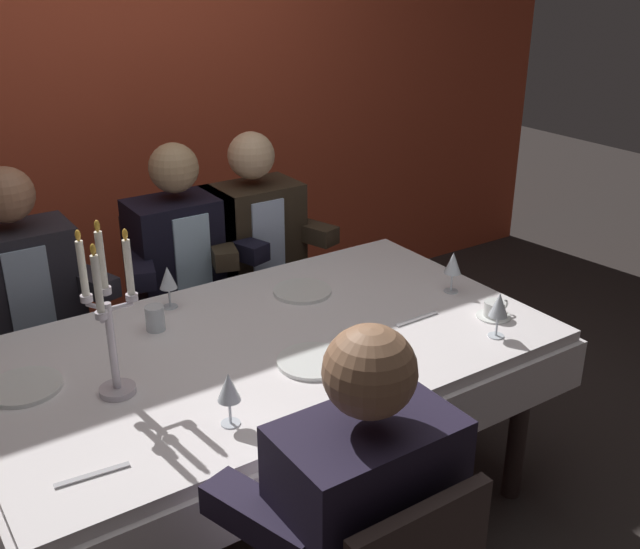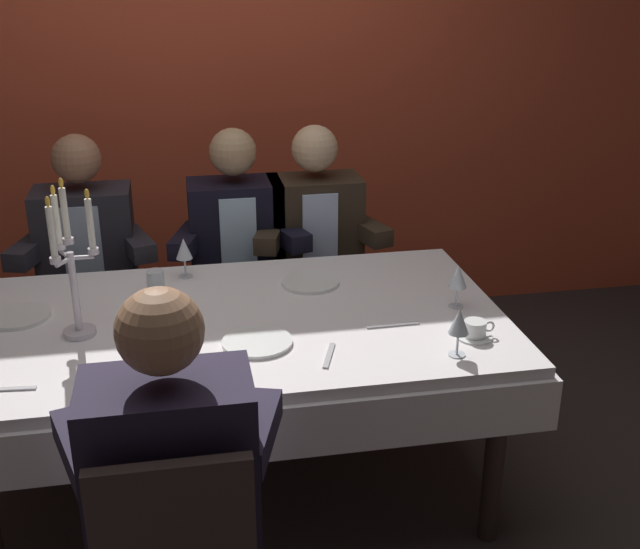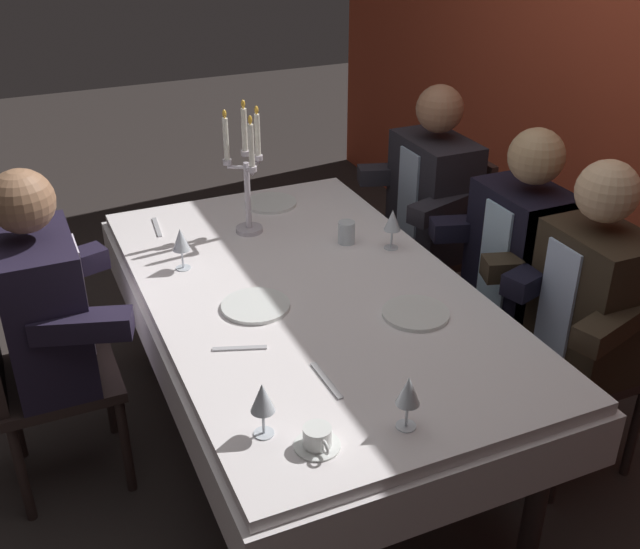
% 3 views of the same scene
% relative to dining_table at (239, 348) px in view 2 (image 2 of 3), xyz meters
% --- Properties ---
extents(ground_plane, '(12.00, 12.00, 0.00)m').
position_rel_dining_table_xyz_m(ground_plane, '(0.00, 0.00, -0.62)').
color(ground_plane, '#312A28').
extents(back_wall, '(6.00, 0.12, 2.70)m').
position_rel_dining_table_xyz_m(back_wall, '(0.00, 1.66, 0.73)').
color(back_wall, '#C4472B').
rests_on(back_wall, ground_plane).
extents(dining_table, '(1.94, 1.14, 0.74)m').
position_rel_dining_table_xyz_m(dining_table, '(0.00, 0.00, 0.00)').
color(dining_table, white).
rests_on(dining_table, ground_plane).
extents(candelabra, '(0.15, 0.17, 0.55)m').
position_rel_dining_table_xyz_m(candelabra, '(-0.54, -0.03, 0.36)').
color(candelabra, silver).
rests_on(candelabra, dining_table).
extents(dinner_plate_0, '(0.23, 0.23, 0.01)m').
position_rel_dining_table_xyz_m(dinner_plate_0, '(0.31, 0.26, 0.13)').
color(dinner_plate_0, white).
rests_on(dinner_plate_0, dining_table).
extents(dinner_plate_1, '(0.24, 0.24, 0.01)m').
position_rel_dining_table_xyz_m(dinner_plate_1, '(0.05, -0.21, 0.13)').
color(dinner_plate_1, white).
rests_on(dinner_plate_1, dining_table).
extents(dinner_plate_2, '(0.23, 0.23, 0.01)m').
position_rel_dining_table_xyz_m(dinner_plate_2, '(-0.77, 0.15, 0.13)').
color(dinner_plate_2, white).
rests_on(dinner_plate_2, dining_table).
extents(wine_glass_0, '(0.07, 0.07, 0.16)m').
position_rel_dining_table_xyz_m(wine_glass_0, '(0.80, -0.05, 0.24)').
color(wine_glass_0, silver).
rests_on(wine_glass_0, dining_table).
extents(wine_glass_1, '(0.07, 0.07, 0.16)m').
position_rel_dining_table_xyz_m(wine_glass_1, '(0.67, -0.41, 0.24)').
color(wine_glass_1, silver).
rests_on(wine_glass_1, dining_table).
extents(wine_glass_2, '(0.07, 0.07, 0.16)m').
position_rel_dining_table_xyz_m(wine_glass_2, '(-0.17, 0.43, 0.24)').
color(wine_glass_2, silver).
rests_on(wine_glass_2, dining_table).
extents(wine_glass_3, '(0.07, 0.07, 0.16)m').
position_rel_dining_table_xyz_m(wine_glass_3, '(-0.33, -0.37, 0.24)').
color(wine_glass_3, silver).
rests_on(wine_glass_3, dining_table).
extents(water_tumbler_0, '(0.07, 0.07, 0.09)m').
position_rel_dining_table_xyz_m(water_tumbler_0, '(-0.29, 0.29, 0.16)').
color(water_tumbler_0, silver).
rests_on(water_tumbler_0, dining_table).
extents(coffee_cup_0, '(0.13, 0.12, 0.06)m').
position_rel_dining_table_xyz_m(coffee_cup_0, '(0.78, -0.30, 0.15)').
color(coffee_cup_0, white).
rests_on(coffee_cup_0, dining_table).
extents(knife_0, '(0.19, 0.04, 0.01)m').
position_rel_dining_table_xyz_m(knife_0, '(-0.73, -0.38, 0.12)').
color(knife_0, '#B7B7BC').
rests_on(knife_0, dining_table).
extents(spoon_1, '(0.07, 0.17, 0.01)m').
position_rel_dining_table_xyz_m(spoon_1, '(0.26, -0.34, 0.12)').
color(spoon_1, '#B7B7BC').
rests_on(spoon_1, dining_table).
extents(knife_2, '(0.19, 0.02, 0.01)m').
position_rel_dining_table_xyz_m(knife_2, '(0.53, -0.16, 0.12)').
color(knife_2, '#B7B7BC').
rests_on(knife_2, dining_table).
extents(seated_diner_0, '(0.63, 0.48, 1.24)m').
position_rel_dining_table_xyz_m(seated_diner_0, '(-0.59, 0.89, 0.11)').
color(seated_diner_0, '#2E221F').
rests_on(seated_diner_0, ground_plane).
extents(seated_diner_1, '(0.63, 0.48, 1.24)m').
position_rel_dining_table_xyz_m(seated_diner_1, '(-0.24, -0.89, 0.11)').
color(seated_diner_1, '#2E221F').
rests_on(seated_diner_1, ground_plane).
extents(seated_diner_2, '(0.63, 0.48, 1.24)m').
position_rel_dining_table_xyz_m(seated_diner_2, '(0.07, 0.89, 0.11)').
color(seated_diner_2, '#2E221F').
rests_on(seated_diner_2, ground_plane).
extents(seated_diner_3, '(0.63, 0.48, 1.24)m').
position_rel_dining_table_xyz_m(seated_diner_3, '(0.44, 0.89, 0.11)').
color(seated_diner_3, '#2E221F').
rests_on(seated_diner_3, ground_plane).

